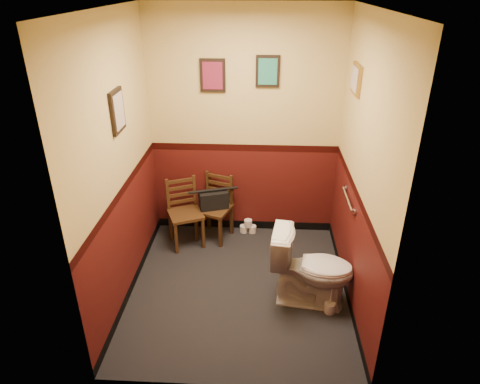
# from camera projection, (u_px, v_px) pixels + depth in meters

# --- Properties ---
(floor) EXTENTS (2.20, 2.40, 0.00)m
(floor) POSITION_uv_depth(u_px,v_px,m) (239.00, 288.00, 4.47)
(floor) COLOR black
(floor) RESTS_ON ground
(ceiling) EXTENTS (2.20, 2.40, 0.00)m
(ceiling) POSITION_uv_depth(u_px,v_px,m) (238.00, 8.00, 3.26)
(ceiling) COLOR silver
(ceiling) RESTS_ON ground
(wall_back) EXTENTS (2.20, 0.00, 2.70)m
(wall_back) POSITION_uv_depth(u_px,v_px,m) (244.00, 128.00, 4.94)
(wall_back) COLOR #45110E
(wall_back) RESTS_ON ground
(wall_front) EXTENTS (2.20, 0.00, 2.70)m
(wall_front) POSITION_uv_depth(u_px,v_px,m) (228.00, 244.00, 2.80)
(wall_front) COLOR #45110E
(wall_front) RESTS_ON ground
(wall_left) EXTENTS (0.00, 2.40, 2.70)m
(wall_left) POSITION_uv_depth(u_px,v_px,m) (119.00, 167.00, 3.92)
(wall_left) COLOR #45110E
(wall_left) RESTS_ON ground
(wall_right) EXTENTS (0.00, 2.40, 2.70)m
(wall_right) POSITION_uv_depth(u_px,v_px,m) (361.00, 173.00, 3.81)
(wall_right) COLOR #45110E
(wall_right) RESTS_ON ground
(grab_bar) EXTENTS (0.05, 0.56, 0.06)m
(grab_bar) POSITION_uv_depth(u_px,v_px,m) (348.00, 199.00, 4.22)
(grab_bar) COLOR silver
(grab_bar) RESTS_ON wall_right
(framed_print_back_a) EXTENTS (0.28, 0.04, 0.36)m
(framed_print_back_a) POSITION_uv_depth(u_px,v_px,m) (213.00, 75.00, 4.67)
(framed_print_back_a) COLOR black
(framed_print_back_a) RESTS_ON wall_back
(framed_print_back_b) EXTENTS (0.26, 0.04, 0.34)m
(framed_print_back_b) POSITION_uv_depth(u_px,v_px,m) (268.00, 71.00, 4.61)
(framed_print_back_b) COLOR black
(framed_print_back_b) RESTS_ON wall_back
(framed_print_left) EXTENTS (0.04, 0.30, 0.38)m
(framed_print_left) POSITION_uv_depth(u_px,v_px,m) (118.00, 111.00, 3.78)
(framed_print_left) COLOR black
(framed_print_left) RESTS_ON wall_left
(framed_print_right) EXTENTS (0.04, 0.34, 0.28)m
(framed_print_right) POSITION_uv_depth(u_px,v_px,m) (356.00, 79.00, 4.03)
(framed_print_right) COLOR olive
(framed_print_right) RESTS_ON wall_right
(toilet) EXTENTS (0.85, 0.55, 0.78)m
(toilet) POSITION_uv_depth(u_px,v_px,m) (312.00, 269.00, 4.13)
(toilet) COLOR white
(toilet) RESTS_ON floor
(toilet_brush) EXTENTS (0.11, 0.11, 0.39)m
(toilet_brush) POSITION_uv_depth(u_px,v_px,m) (330.00, 307.00, 4.13)
(toilet_brush) COLOR silver
(toilet_brush) RESTS_ON floor
(chair_left) EXTENTS (0.50, 0.50, 0.81)m
(chair_left) POSITION_uv_depth(u_px,v_px,m) (185.00, 213.00, 5.08)
(chair_left) COLOR #503118
(chair_left) RESTS_ON floor
(chair_right) EXTENTS (0.48, 0.48, 0.80)m
(chair_right) POSITION_uv_depth(u_px,v_px,m) (215.00, 207.00, 5.20)
(chair_right) COLOR #503118
(chair_right) RESTS_ON floor
(handbag) EXTENTS (0.38, 0.27, 0.25)m
(handbag) POSITION_uv_depth(u_px,v_px,m) (214.00, 200.00, 5.11)
(handbag) COLOR black
(handbag) RESTS_ON chair_right
(tp_stack) EXTENTS (0.21, 0.11, 0.18)m
(tp_stack) POSITION_uv_depth(u_px,v_px,m) (248.00, 227.00, 5.42)
(tp_stack) COLOR silver
(tp_stack) RESTS_ON floor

